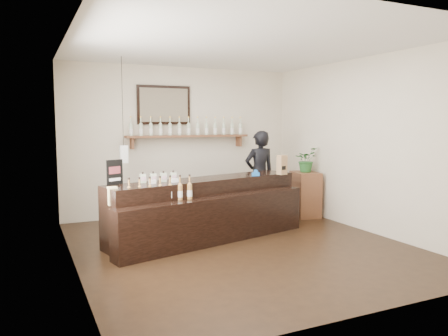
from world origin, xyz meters
name	(u,v)px	position (x,y,z in m)	size (l,w,h in m)	color
ground	(240,246)	(0.00, 0.00, 0.00)	(5.00, 5.00, 0.00)	black
room_shell	(241,126)	(0.00, 0.00, 1.70)	(5.00, 5.00, 5.00)	beige
back_wall_decor	(176,123)	(-0.14, 2.37, 1.75)	(2.66, 0.96, 1.69)	brown
counter	(209,211)	(-0.25, 0.58, 0.42)	(3.27, 1.60, 1.05)	black
promo_sign	(115,172)	(-1.64, 0.61, 1.07)	(0.24, 0.11, 0.35)	black
paper_bag	(282,165)	(1.10, 0.65, 1.06)	(0.17, 0.14, 0.32)	#9C7C4B
tape_dispenser	(256,173)	(0.62, 0.67, 0.94)	(0.13, 0.08, 0.10)	blue
side_cabinet	(305,194)	(2.00, 1.25, 0.42)	(0.52, 0.65, 0.84)	brown
potted_plant	(306,160)	(2.00, 1.25, 1.07)	(0.41, 0.36, 0.46)	#28642A
shopkeeper	(259,169)	(1.18, 1.55, 0.91)	(0.66, 0.44, 1.82)	black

